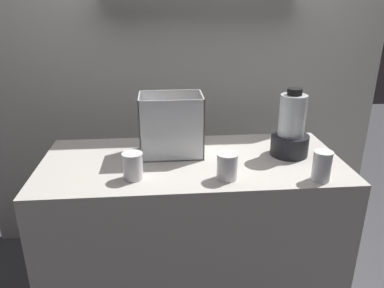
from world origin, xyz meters
The scene contains 7 objects.
counter centered at (0.00, 0.00, 0.45)m, with size 1.40×0.64×0.90m, color beige.
back_wall_unit centered at (0.00, 0.77, 1.27)m, with size 2.60×0.24×2.50m.
carrot_display_bin centered at (-0.09, 0.09, 0.99)m, with size 0.30×0.20×0.29m.
blender_pitcher centered at (0.47, 0.02, 1.02)m, with size 0.18×0.18×0.32m.
juice_cup_mango_far_left centered at (-0.26, -0.17, 0.95)m, with size 0.09×0.09×0.11m.
juice_cup_mango_left centered at (0.13, -0.20, 0.95)m, with size 0.09×0.09×0.11m.
juice_cup_carrot_middle centered at (0.51, -0.25, 0.96)m, with size 0.08×0.08×0.13m.
Camera 1 is at (-0.14, -1.58, 1.60)m, focal length 34.76 mm.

